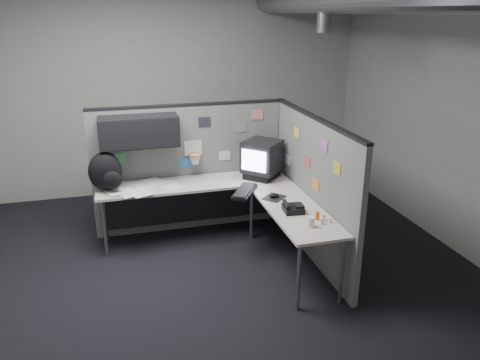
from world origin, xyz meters
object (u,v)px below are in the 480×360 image
object	(u,v)px
desk	(219,198)
phone	(293,208)
backpack	(106,172)
keyboard	(245,191)
monitor	(262,159)

from	to	relation	value
desk	phone	xyz separation A→B (m)	(0.58, -0.85, 0.16)
desk	backpack	size ratio (longest dim) A/B	5.02
desk	keyboard	world-z (taller)	keyboard
desk	keyboard	distance (m)	0.36
desk	monitor	xyz separation A→B (m)	(0.60, 0.25, 0.36)
desk	phone	bearing A→B (deg)	-55.57
desk	monitor	world-z (taller)	monitor
monitor	keyboard	xyz separation A→B (m)	(-0.35, -0.47, -0.22)
backpack	monitor	bearing A→B (deg)	-8.78
monitor	keyboard	bearing A→B (deg)	-127.10
desk	backpack	distance (m)	1.33
keyboard	monitor	bearing A→B (deg)	38.83
desk	backpack	world-z (taller)	backpack
monitor	backpack	size ratio (longest dim) A/B	1.25
backpack	keyboard	bearing A→B (deg)	-26.10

